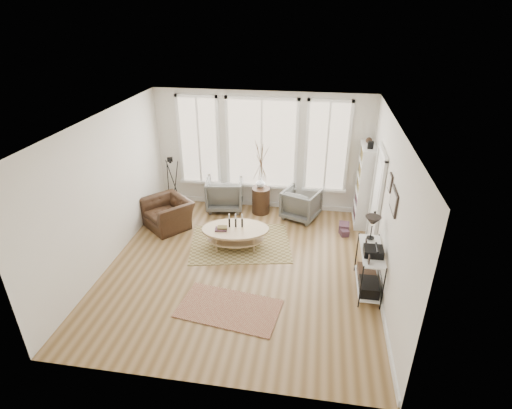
% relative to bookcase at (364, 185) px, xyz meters
% --- Properties ---
extents(room, '(5.50, 5.54, 2.90)m').
position_rel_bookcase_xyz_m(room, '(-2.42, -2.20, 0.47)').
color(room, olive).
rests_on(room, ground).
extents(bay_window, '(4.14, 0.12, 2.24)m').
position_rel_bookcase_xyz_m(bay_window, '(-2.44, 0.49, 0.65)').
color(bay_window, tan).
rests_on(bay_window, ground).
extents(door, '(0.09, 1.06, 2.22)m').
position_rel_bookcase_xyz_m(door, '(0.13, -1.08, 0.17)').
color(door, silver).
rests_on(door, ground).
extents(bookcase, '(0.31, 0.85, 2.06)m').
position_rel_bookcase_xyz_m(bookcase, '(0.00, 0.00, 0.00)').
color(bookcase, white).
rests_on(bookcase, ground).
extents(low_shelf, '(0.38, 1.08, 1.30)m').
position_rel_bookcase_xyz_m(low_shelf, '(-0.06, -2.52, -0.44)').
color(low_shelf, white).
rests_on(low_shelf, ground).
extents(wall_art, '(0.04, 0.88, 0.44)m').
position_rel_bookcase_xyz_m(wall_art, '(0.14, -2.49, 0.92)').
color(wall_art, black).
rests_on(wall_art, ground).
extents(rug_main, '(2.38, 1.97, 0.01)m').
position_rel_bookcase_xyz_m(rug_main, '(-2.62, -1.38, -0.95)').
color(rug_main, brown).
rests_on(rug_main, ground).
extents(rug_runner, '(1.82, 1.18, 0.01)m').
position_rel_bookcase_xyz_m(rug_runner, '(-2.41, -3.45, -0.94)').
color(rug_runner, maroon).
rests_on(rug_runner, ground).
extents(coffee_table, '(1.53, 1.10, 0.65)m').
position_rel_bookcase_xyz_m(coffee_table, '(-2.70, -1.51, -0.61)').
color(coffee_table, tan).
rests_on(coffee_table, ground).
extents(armchair_left, '(1.00, 1.02, 0.82)m').
position_rel_bookcase_xyz_m(armchair_left, '(-3.32, 0.22, -0.54)').
color(armchair_left, '#60605C').
rests_on(armchair_left, ground).
extents(armchair_right, '(1.03, 1.04, 0.74)m').
position_rel_bookcase_xyz_m(armchair_right, '(-1.40, 0.02, -0.59)').
color(armchair_right, '#60605C').
rests_on(armchair_right, ground).
extents(side_table, '(0.43, 0.43, 1.82)m').
position_rel_bookcase_xyz_m(side_table, '(-2.39, 0.13, -0.08)').
color(side_table, '#352115').
rests_on(side_table, ground).
extents(vase, '(0.23, 0.23, 0.22)m').
position_rel_bookcase_xyz_m(vase, '(-2.42, 0.22, -0.19)').
color(vase, silver).
rests_on(vase, side_table).
extents(accent_chair, '(1.36, 1.35, 0.67)m').
position_rel_bookcase_xyz_m(accent_chair, '(-4.41, -0.89, -0.62)').
color(accent_chair, '#352115').
rests_on(accent_chair, ground).
extents(tripod_camera, '(0.47, 0.47, 1.33)m').
position_rel_bookcase_xyz_m(tripod_camera, '(-4.62, 0.09, -0.34)').
color(tripod_camera, black).
rests_on(tripod_camera, ground).
extents(book_stack_near, '(0.24, 0.30, 0.18)m').
position_rel_bookcase_xyz_m(book_stack_near, '(-0.39, -0.47, -0.86)').
color(book_stack_near, maroon).
rests_on(book_stack_near, ground).
extents(book_stack_far, '(0.23, 0.26, 0.14)m').
position_rel_bookcase_xyz_m(book_stack_far, '(-0.39, -0.67, -0.89)').
color(book_stack_far, maroon).
rests_on(book_stack_far, ground).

